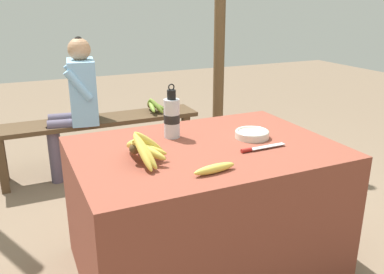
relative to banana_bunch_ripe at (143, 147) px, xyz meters
name	(u,v)px	position (x,y,z in m)	size (l,w,h in m)	color
ground_plane	(204,263)	(0.34, 0.07, -0.76)	(12.00, 12.00, 0.00)	#75604C
market_counter	(204,208)	(0.34, 0.07, -0.42)	(1.29, 0.91, 0.69)	brown
banana_bunch_ripe	(143,147)	(0.00, 0.00, 0.00)	(0.19, 0.34, 0.16)	#4C381E
serving_bowl	(252,134)	(0.63, 0.08, -0.05)	(0.18, 0.18, 0.04)	silver
water_bottle	(172,117)	(0.25, 0.27, 0.04)	(0.08, 0.08, 0.29)	silver
loose_banana_front	(215,169)	(0.23, -0.24, -0.05)	(0.20, 0.06, 0.04)	#E0C64C
knife	(257,148)	(0.55, -0.09, -0.06)	(0.25, 0.03, 0.02)	#BCBCC1
wooden_bench	(97,127)	(0.11, 1.59, -0.38)	(1.69, 0.32, 0.46)	#4C3823
seated_vendor	(77,98)	(-0.04, 1.57, -0.11)	(0.43, 0.41, 1.12)	#564C60
banana_bunch_green	(154,105)	(0.60, 1.59, -0.24)	(0.16, 0.28, 0.14)	#4C381E
support_post_far	(220,2)	(1.33, 1.78, 0.60)	(0.10, 0.10, 2.72)	brown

